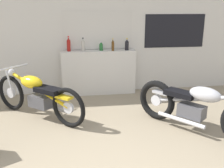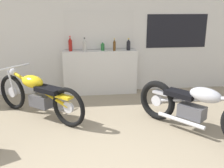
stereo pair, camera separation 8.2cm
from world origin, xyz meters
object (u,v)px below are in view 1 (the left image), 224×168
object	(u,v)px
bottle_left_center	(83,45)
motorcycle_yellow	(37,95)
bottle_right_center	(113,45)
bottle_center	(101,47)
bottle_rightmost	(127,45)
motorcycle_silver	(196,107)
bottle_leftmost	(69,45)

from	to	relation	value
bottle_left_center	motorcycle_yellow	bearing A→B (deg)	-126.80
bottle_right_center	motorcycle_yellow	distance (m)	1.99
bottle_center	bottle_rightmost	distance (m)	0.56
bottle_left_center	motorcycle_silver	world-z (taller)	bottle_left_center
bottle_rightmost	motorcycle_yellow	size ratio (longest dim) A/B	0.16
motorcycle_yellow	motorcycle_silver	world-z (taller)	motorcycle_yellow
bottle_center	bottle_rightmost	bearing A→B (deg)	-3.13
bottle_leftmost	motorcycle_silver	world-z (taller)	bottle_leftmost
bottle_center	bottle_right_center	bearing A→B (deg)	-13.54
bottle_left_center	bottle_right_center	xyz separation A→B (m)	(0.64, 0.00, -0.01)
bottle_left_center	motorcycle_silver	distance (m)	2.70
bottle_leftmost	bottle_left_center	distance (m)	0.31
bottle_rightmost	motorcycle_silver	xyz separation A→B (m)	(0.68, -2.07, -0.67)
bottle_center	motorcycle_silver	xyz separation A→B (m)	(1.24, -2.10, -0.64)
bottle_left_center	motorcycle_yellow	xyz separation A→B (m)	(-0.85, -1.14, -0.67)
motorcycle_yellow	bottle_right_center	bearing A→B (deg)	37.47
motorcycle_yellow	bottle_center	bearing A→B (deg)	44.06
bottle_left_center	motorcycle_silver	xyz separation A→B (m)	(1.63, -2.04, -0.68)
bottle_right_center	bottle_rightmost	distance (m)	0.31
motorcycle_silver	bottle_right_center	bearing A→B (deg)	116.01
bottle_leftmost	motorcycle_silver	distance (m)	2.94
bottle_center	motorcycle_yellow	size ratio (longest dim) A/B	0.12
bottle_leftmost	bottle_rightmost	distance (m)	1.25
bottle_left_center	bottle_center	xyz separation A→B (m)	(0.39, 0.06, -0.04)
bottle_right_center	motorcycle_silver	world-z (taller)	bottle_right_center
bottle_leftmost	motorcycle_yellow	world-z (taller)	bottle_leftmost
bottle_left_center	bottle_right_center	world-z (taller)	bottle_left_center
bottle_rightmost	bottle_center	bearing A→B (deg)	176.87
bottle_left_center	motorcycle_yellow	distance (m)	1.58
bottle_leftmost	bottle_right_center	bearing A→B (deg)	-3.90
bottle_left_center	motorcycle_silver	bearing A→B (deg)	-51.36
bottle_left_center	bottle_center	distance (m)	0.39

